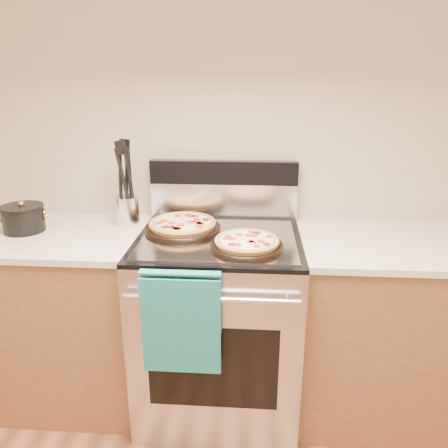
# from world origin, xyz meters

# --- Properties ---
(wall_back) EXTENTS (4.00, 0.00, 4.00)m
(wall_back) POSITION_xyz_m (0.00, 2.00, 1.35)
(wall_back) COLOR tan
(wall_back) RESTS_ON ground
(range_body) EXTENTS (0.76, 0.68, 0.90)m
(range_body) POSITION_xyz_m (0.00, 1.65, 0.45)
(range_body) COLOR #B7B7BC
(range_body) RESTS_ON ground
(oven_window) EXTENTS (0.56, 0.01, 0.40)m
(oven_window) POSITION_xyz_m (0.00, 1.31, 0.45)
(oven_window) COLOR black
(oven_window) RESTS_ON range_body
(cooktop) EXTENTS (0.76, 0.68, 0.02)m
(cooktop) POSITION_xyz_m (0.00, 1.65, 0.91)
(cooktop) COLOR black
(cooktop) RESTS_ON range_body
(backsplash_lower) EXTENTS (0.76, 0.06, 0.18)m
(backsplash_lower) POSITION_xyz_m (0.00, 1.96, 1.01)
(backsplash_lower) COLOR silver
(backsplash_lower) RESTS_ON cooktop
(backsplash_upper) EXTENTS (0.76, 0.06, 0.12)m
(backsplash_upper) POSITION_xyz_m (0.00, 1.96, 1.16)
(backsplash_upper) COLOR black
(backsplash_upper) RESTS_ON backsplash_lower
(oven_handle) EXTENTS (0.70, 0.03, 0.03)m
(oven_handle) POSITION_xyz_m (0.00, 1.27, 0.80)
(oven_handle) COLOR silver
(oven_handle) RESTS_ON range_body
(dish_towel) EXTENTS (0.32, 0.05, 0.42)m
(dish_towel) POSITION_xyz_m (-0.12, 1.27, 0.70)
(dish_towel) COLOR #166971
(dish_towel) RESTS_ON oven_handle
(foil_sheet) EXTENTS (0.70, 0.55, 0.01)m
(foil_sheet) POSITION_xyz_m (0.00, 1.62, 0.92)
(foil_sheet) COLOR gray
(foil_sheet) RESTS_ON cooktop
(cabinet_left) EXTENTS (1.00, 0.62, 0.88)m
(cabinet_left) POSITION_xyz_m (-0.88, 1.68, 0.44)
(cabinet_left) COLOR brown
(cabinet_left) RESTS_ON ground
(countertop_left) EXTENTS (1.02, 0.64, 0.03)m
(countertop_left) POSITION_xyz_m (-0.88, 1.68, 0.90)
(countertop_left) COLOR beige
(countertop_left) RESTS_ON cabinet_left
(cabinet_right) EXTENTS (1.00, 0.62, 0.88)m
(cabinet_right) POSITION_xyz_m (0.88, 1.68, 0.44)
(cabinet_right) COLOR brown
(cabinet_right) RESTS_ON ground
(countertop_right) EXTENTS (1.02, 0.64, 0.03)m
(countertop_right) POSITION_xyz_m (0.88, 1.68, 0.90)
(countertop_right) COLOR beige
(countertop_right) RESTS_ON cabinet_right
(pepperoni_pizza_back) EXTENTS (0.45, 0.45, 0.05)m
(pepperoni_pizza_back) POSITION_xyz_m (-0.18, 1.72, 0.95)
(pepperoni_pizza_back) COLOR #AD7734
(pepperoni_pizza_back) RESTS_ON foil_sheet
(pepperoni_pizza_front) EXTENTS (0.34, 0.34, 0.04)m
(pepperoni_pizza_front) POSITION_xyz_m (0.13, 1.52, 0.95)
(pepperoni_pizza_front) COLOR #AD7734
(pepperoni_pizza_front) RESTS_ON foil_sheet
(utensil_crock) EXTENTS (0.15, 0.15, 0.15)m
(utensil_crock) POSITION_xyz_m (-0.48, 1.83, 0.98)
(utensil_crock) COLOR silver
(utensil_crock) RESTS_ON countertop_left
(saucepan) EXTENTS (0.24, 0.24, 0.12)m
(saucepan) POSITION_xyz_m (-0.96, 1.70, 0.97)
(saucepan) COLOR black
(saucepan) RESTS_ON countertop_left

